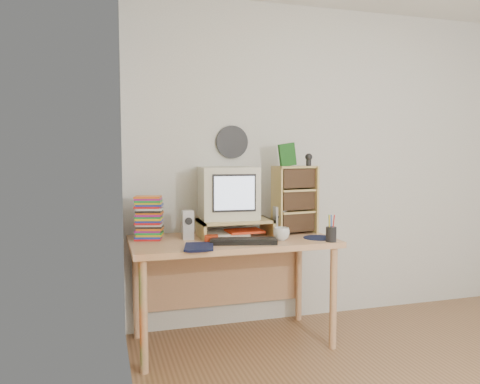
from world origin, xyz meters
TOP-DOWN VIEW (x-y plane):
  - back_wall at (0.00, 1.75)m, footprint 3.50×0.00m
  - left_wall at (-1.75, 0.00)m, footprint 0.00×3.50m
  - curtain at (-1.71, 0.48)m, footprint 0.00×2.20m
  - wall_disc at (-0.93, 1.73)m, footprint 0.25×0.02m
  - desk at (-1.03, 1.44)m, footprint 1.40×0.70m
  - monitor_riser at (-0.98, 1.48)m, footprint 0.52×0.30m
  - crt_monitor at (-1.01, 1.53)m, footprint 0.42×0.42m
  - speaker_left at (-1.33, 1.45)m, footprint 0.08×0.08m
  - speaker_right at (-0.64, 1.46)m, footprint 0.08×0.08m
  - keyboard at (-1.01, 1.19)m, footprint 0.46×0.25m
  - dvd_stack at (-1.59, 1.51)m, footprint 0.20×0.17m
  - cd_rack at (-0.52, 1.46)m, footprint 0.32×0.20m
  - mug at (-0.72, 1.22)m, footprint 0.13×0.13m
  - diary at (-1.41, 1.13)m, footprint 0.25×0.21m
  - mousepad at (-0.44, 1.22)m, footprint 0.23×0.23m
  - pen_cup at (-0.42, 1.07)m, footprint 0.09×0.09m
  - papers at (-0.99, 1.48)m, footprint 0.30×0.23m
  - red_box at (-1.19, 1.31)m, footprint 0.10×0.07m
  - game_box at (-0.58, 1.48)m, footprint 0.13×0.05m
  - webcam at (-0.42, 1.45)m, footprint 0.06×0.06m

SIDE VIEW (x-z plane):
  - desk at x=-1.03m, z-range 0.24..0.99m
  - mousepad at x=-0.44m, z-range 0.75..0.75m
  - keyboard at x=-1.01m, z-range 0.75..0.78m
  - papers at x=-0.99m, z-range 0.75..0.79m
  - diary at x=-1.41m, z-range 0.75..0.79m
  - red_box at x=-1.19m, z-range 0.75..0.79m
  - mug at x=-0.72m, z-range 0.75..0.84m
  - pen_cup at x=-0.42m, z-range 0.75..0.89m
  - monitor_riser at x=-0.98m, z-range 0.78..0.90m
  - speaker_left at x=-1.33m, z-range 0.75..0.95m
  - speaker_right at x=-0.64m, z-range 0.75..0.95m
  - dvd_stack at x=-1.59m, z-range 0.75..1.00m
  - cd_rack at x=-0.52m, z-range 0.75..1.25m
  - crt_monitor at x=-1.01m, z-range 0.87..1.25m
  - curtain at x=-1.71m, z-range 0.05..2.25m
  - back_wall at x=0.00m, z-range -0.50..3.00m
  - left_wall at x=-1.75m, z-range -0.50..3.00m
  - webcam at x=-0.42m, z-range 1.25..1.34m
  - game_box at x=-0.58m, z-range 1.25..1.42m
  - wall_disc at x=-0.93m, z-range 1.30..1.55m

